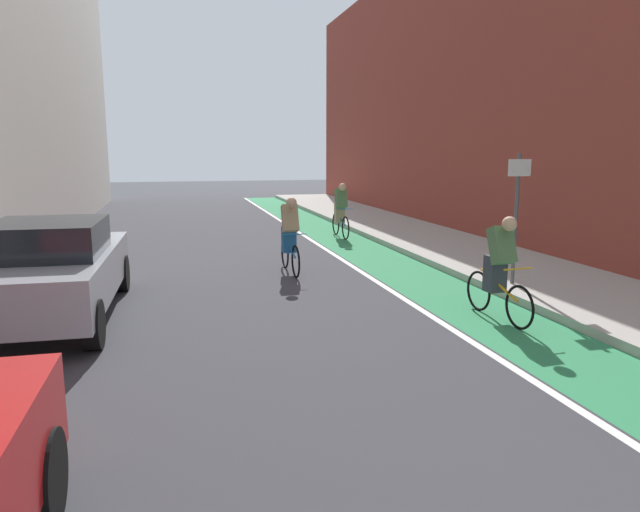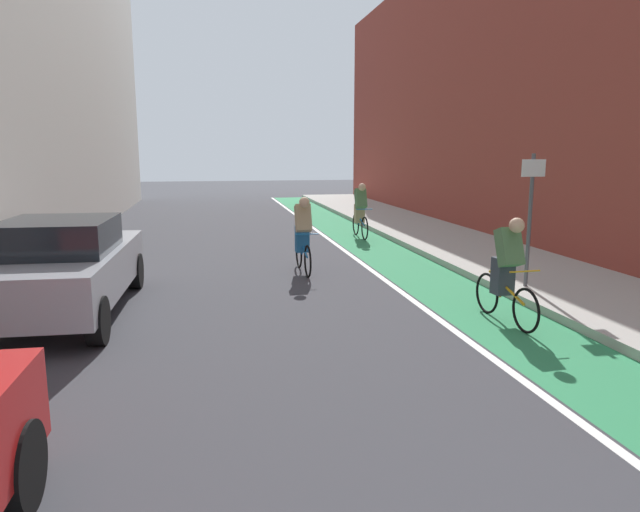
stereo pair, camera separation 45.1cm
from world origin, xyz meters
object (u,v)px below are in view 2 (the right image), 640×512
object	(u,v)px
cyclist_trailing	(303,233)
street_sign_post	(531,208)
cyclist_far	(360,210)
parked_sedan_silver	(64,266)
cyclist_mid	(507,270)

from	to	relation	value
cyclist_trailing	street_sign_post	distance (m)	4.55
cyclist_trailing	cyclist_far	xyz separation A→B (m)	(2.48, 4.70, -0.04)
parked_sedan_silver	cyclist_trailing	xyz separation A→B (m)	(4.17, 2.51, 0.07)
cyclist_trailing	street_sign_post	size ratio (longest dim) A/B	0.73
cyclist_trailing	cyclist_far	distance (m)	5.31
cyclist_mid	street_sign_post	distance (m)	2.15
cyclist_far	street_sign_post	size ratio (longest dim) A/B	0.73
cyclist_trailing	cyclist_mid	bearing A→B (deg)	-60.13
cyclist_trailing	street_sign_post	bearing A→B (deg)	-35.50
parked_sedan_silver	street_sign_post	bearing A→B (deg)	-0.73
cyclist_far	cyclist_trailing	bearing A→B (deg)	-117.87
cyclist_mid	cyclist_trailing	world-z (taller)	cyclist_trailing
parked_sedan_silver	street_sign_post	distance (m)	7.86
cyclist_far	street_sign_post	distance (m)	7.44
cyclist_trailing	cyclist_far	size ratio (longest dim) A/B	0.99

